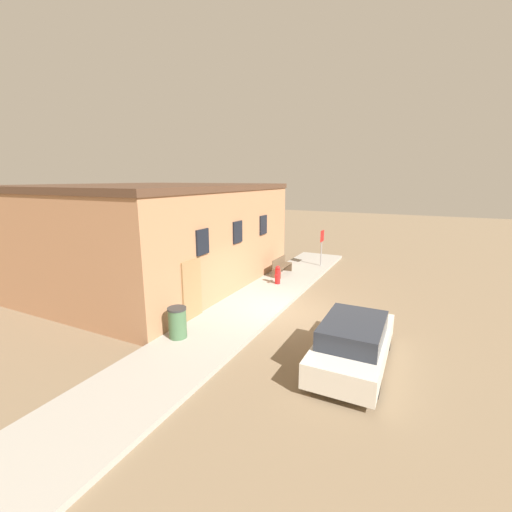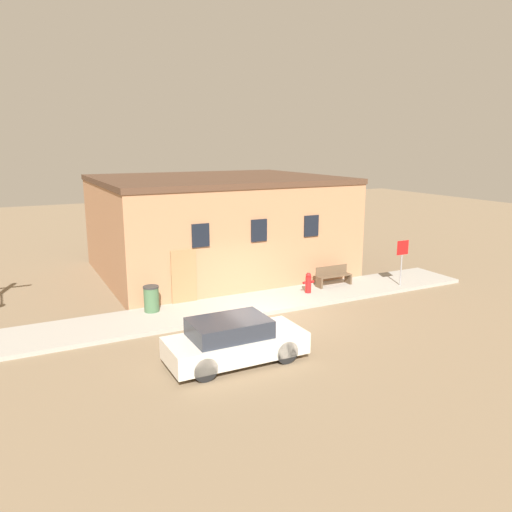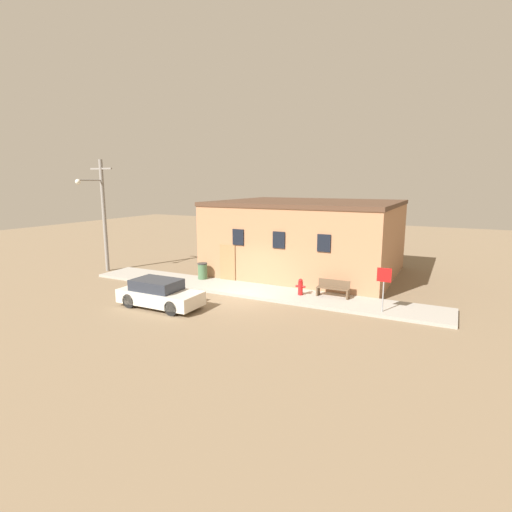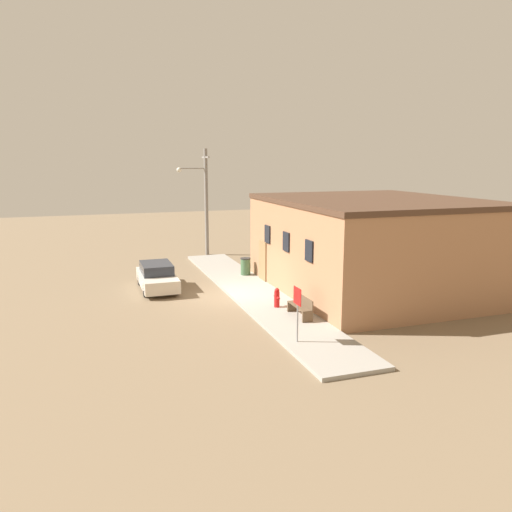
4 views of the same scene
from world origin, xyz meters
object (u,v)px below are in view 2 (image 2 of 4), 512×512
(bench, at_px, (333,276))
(fire_hydrant, at_px, (308,283))
(stop_sign, at_px, (402,254))
(trash_bin, at_px, (151,299))
(parked_car, at_px, (234,341))

(bench, bearing_deg, fire_hydrant, -163.93)
(stop_sign, distance_m, trash_bin, 10.64)
(stop_sign, relative_size, bench, 1.23)
(bench, xyz_separation_m, parked_car, (-6.90, -4.85, 0.07))
(fire_hydrant, height_order, parked_car, parked_car)
(stop_sign, height_order, bench, stop_sign)
(trash_bin, bearing_deg, parked_car, -78.58)
(fire_hydrant, distance_m, trash_bin, 6.38)
(stop_sign, height_order, parked_car, stop_sign)
(fire_hydrant, xyz_separation_m, stop_sign, (4.15, -0.87, 0.94))
(stop_sign, height_order, trash_bin, stop_sign)
(fire_hydrant, distance_m, stop_sign, 4.35)
(fire_hydrant, height_order, trash_bin, trash_bin)
(fire_hydrant, relative_size, bench, 0.53)
(bench, bearing_deg, stop_sign, -26.88)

